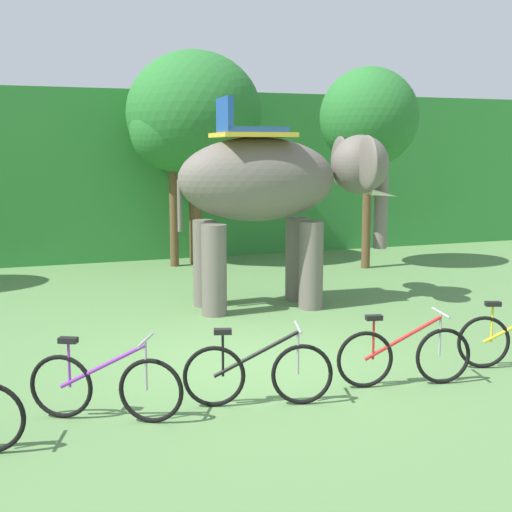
{
  "coord_description": "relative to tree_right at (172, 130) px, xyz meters",
  "views": [
    {
      "loc": [
        -3.13,
        -8.73,
        2.9
      ],
      "look_at": [
        0.42,
        1.0,
        1.3
      ],
      "focal_mm": 49.03,
      "sensor_mm": 36.0,
      "label": 1
    }
  ],
  "objects": [
    {
      "name": "elephant",
      "position": [
        0.71,
        -4.98,
        -1.13
      ],
      "size": [
        4.19,
        2.09,
        3.78
      ],
      "color": "#665E56",
      "rests_on": "ground"
    },
    {
      "name": "tree_center_left",
      "position": [
        0.6,
        0.21,
        0.38
      ],
      "size": [
        3.33,
        3.33,
        5.27
      ],
      "color": "brown",
      "rests_on": "ground"
    },
    {
      "name": "bike_purple",
      "position": [
        -3.02,
        -9.5,
        -2.95
      ],
      "size": [
        1.54,
        0.87,
        0.92
      ],
      "color": "black",
      "rests_on": "ground"
    },
    {
      "name": "tree_center_right",
      "position": [
        4.33,
        -1.86,
        0.27
      ],
      "size": [
        2.34,
        2.34,
        4.8
      ],
      "color": "brown",
      "rests_on": "ground"
    },
    {
      "name": "bike_black",
      "position": [
        -1.33,
        -9.64,
        -2.95
      ],
      "size": [
        1.66,
        0.63,
        0.92
      ],
      "color": "black",
      "rests_on": "ground"
    },
    {
      "name": "bike_red",
      "position": [
        0.59,
        -9.63,
        -2.95
      ],
      "size": [
        1.68,
        0.55,
        0.92
      ],
      "color": "black",
      "rests_on": "ground"
    },
    {
      "name": "tree_right",
      "position": [
        0.0,
        0.0,
        0.0
      ],
      "size": [
        2.06,
        2.06,
        4.39
      ],
      "color": "brown",
      "rests_on": "ground"
    },
    {
      "name": "foliage_hedge",
      "position": [
        -0.83,
        4.13,
        -1.15
      ],
      "size": [
        36.0,
        6.0,
        4.37
      ],
      "primitive_type": "cube",
      "color": "#338438",
      "rests_on": "ground"
    },
    {
      "name": "ground_plane",
      "position": [
        -0.83,
        -8.05,
        -3.33
      ],
      "size": [
        80.0,
        80.0,
        0.0
      ],
      "primitive_type": "plane",
      "color": "#567F47"
    }
  ]
}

